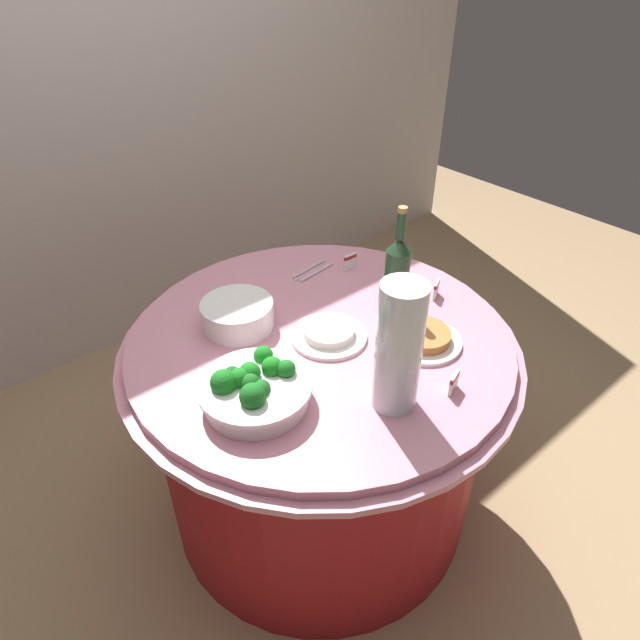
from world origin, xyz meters
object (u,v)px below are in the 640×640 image
Objects in this scene: broccoli_bowl at (254,389)px; plate_stack at (238,315)px; food_plate_peanuts at (423,338)px; wine_bottle at (397,273)px; label_placard_front at (436,288)px; label_placard_mid at (454,382)px; serving_tongs at (311,271)px; food_plate_rice at (329,334)px; label_placard_rear at (350,261)px; decorative_fruit_vase at (398,351)px.

broccoli_bowl is 0.33m from plate_stack.
wine_bottle is at bearing 70.23° from food_plate_peanuts.
label_placard_front is at bearing 2.11° from broccoli_bowl.
label_placard_front is at bearing 45.82° from label_placard_mid.
plate_stack is at bearing 150.60° from wine_bottle.
broccoli_bowl is at bearing -116.10° from plate_stack.
label_placard_mid is (0.26, -0.59, -0.01)m from plate_stack.
serving_tongs is 0.69m from label_placard_mid.
label_placard_front is at bearing 31.88° from food_plate_peanuts.
food_plate_rice is 4.00× the size of label_placard_rear.
wine_bottle is 0.27m from food_plate_rice.
plate_stack is 0.95× the size of food_plate_peanuts.
wine_bottle is 0.29m from label_placard_rear.
food_plate_rice is 0.27m from food_plate_peanuts.
decorative_fruit_vase is 1.55× the size of food_plate_rice.
plate_stack is 1.25× the size of serving_tongs.
label_placard_front reaches higher than food_plate_rice.
broccoli_bowl is 1.27× the size of food_plate_peanuts.
wine_bottle is 6.11× the size of label_placard_mid.
serving_tongs is at bearing 150.40° from label_placard_rear.
plate_stack is 0.63m from label_placard_front.
label_placard_mid is at bearing -113.65° from wine_bottle.
label_placard_mid is (-0.09, -0.18, 0.01)m from food_plate_peanuts.
decorative_fruit_vase reaches higher than plate_stack.
label_placard_mid is at bearing -98.33° from serving_tongs.
label_placard_mid is (-0.31, -0.31, 0.00)m from label_placard_front.
label_placard_front is (0.21, -0.37, 0.03)m from serving_tongs.
serving_tongs is at bearing 118.98° from label_placard_front.
food_plate_peanuts is (0.24, 0.11, -0.14)m from decorative_fruit_vase.
food_plate_peanuts is 4.00× the size of label_placard_front.
wine_bottle reaches higher than label_placard_front.
food_plate_rice is 0.40m from label_placard_front.
serving_tongs is at bearing 15.58° from plate_stack.
broccoli_bowl is at bearing 144.53° from label_placard_mid.
food_plate_rice is 4.00× the size of label_placard_mid.
broccoli_bowl reaches higher than food_plate_peanuts.
wine_bottle is at bearing -4.16° from food_plate_rice.
decorative_fruit_vase is 1.55× the size of food_plate_peanuts.
plate_stack is (0.15, 0.30, -0.00)m from broccoli_bowl.
decorative_fruit_vase reaches higher than label_placard_mid.
broccoli_bowl is at bearing 139.77° from decorative_fruit_vase.
wine_bottle is 0.36m from serving_tongs.
wine_bottle reaches higher than food_plate_rice.
broccoli_bowl reaches higher than plate_stack.
wine_bottle reaches higher than label_placard_rear.
label_placard_mid is at bearing -117.06° from food_plate_peanuts.
serving_tongs is at bearing 81.67° from label_placard_mid.
wine_bottle is (0.41, -0.23, 0.09)m from plate_stack.
label_placard_rear is (0.12, -0.07, 0.03)m from serving_tongs.
label_placard_mid is at bearing -25.29° from decorative_fruit_vase.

